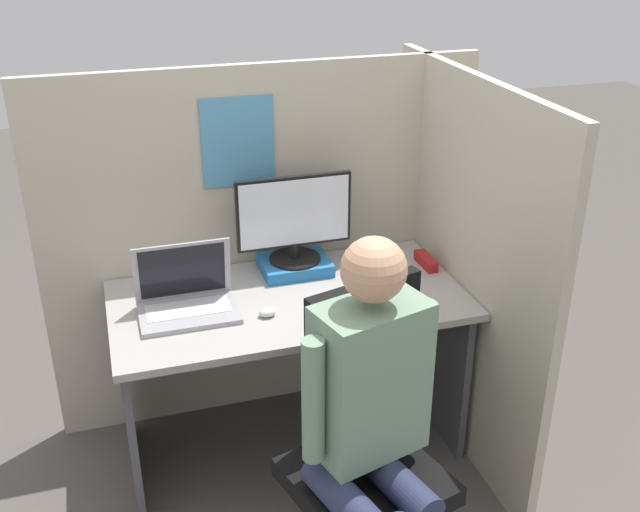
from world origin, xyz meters
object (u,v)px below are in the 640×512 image
stapler (426,261)px  office_chair (364,437)px  person (371,413)px  paper_box (295,265)px  coffee_mug (368,251)px  carrot_toy (378,311)px  laptop (187,300)px  monitor (294,218)px

stapler → office_chair: 0.94m
office_chair → person: (-0.04, -0.16, 0.23)m
paper_box → stapler: bearing=-12.3°
paper_box → person: size_ratio=0.22×
office_chair → person: size_ratio=0.78×
paper_box → office_chair: (0.01, -0.85, -0.25)m
paper_box → coffee_mug: coffee_mug is taller
carrot_toy → person: 0.60m
stapler → office_chair: bearing=-126.5°
stapler → office_chair: (-0.54, -0.73, -0.24)m
paper_box → person: (-0.04, -1.01, -0.02)m
coffee_mug → laptop: bearing=-166.4°
carrot_toy → coffee_mug: (0.12, 0.44, 0.03)m
coffee_mug → paper_box: bearing=176.2°
stapler → office_chair: office_chair is taller
coffee_mug → carrot_toy: bearing=-105.5°
paper_box → laptop: 0.53m
monitor → person: person is taller
stapler → person: size_ratio=0.12×
paper_box → monitor: 0.21m
stapler → carrot_toy: (-0.35, -0.34, 0.00)m
laptop → person: 0.91m
monitor → laptop: monitor is taller
paper_box → person: person is taller
stapler → laptop: bearing=-174.7°
person → paper_box: bearing=87.8°
carrot_toy → person: bearing=-112.9°
monitor → office_chair: 0.97m
monitor → laptop: (-0.48, -0.22, -0.19)m
monitor → coffee_mug: 0.37m
stapler → coffee_mug: 0.25m
laptop → person: (0.44, -0.80, -0.04)m
monitor → coffee_mug: size_ratio=4.37×
monitor → stapler: 0.60m
monitor → carrot_toy: 0.54m
stapler → coffee_mug: (-0.23, 0.10, 0.03)m
laptop → monitor: bearing=24.2°
laptop → office_chair: bearing=-52.4°
paper_box → laptop: bearing=-156.1°
laptop → coffee_mug: (0.80, 0.19, 0.00)m
laptop → person: person is taller
paper_box → coffee_mug: size_ratio=2.59×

